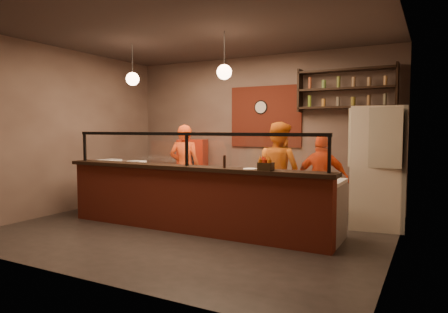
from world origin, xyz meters
The scene contains 29 objects.
floor centered at (0.00, 0.00, 0.00)m, with size 6.00×6.00×0.00m, color black.
ceiling centered at (0.00, 0.00, 3.20)m, with size 6.00×6.00×0.00m, color #3C322E.
wall_back centered at (0.00, 2.50, 1.60)m, with size 6.00×6.00×0.00m, color #746055.
wall_left centered at (-3.00, 0.00, 1.60)m, with size 5.00×5.00×0.00m, color #746055.
wall_right centered at (3.00, 0.00, 1.60)m, with size 5.00×5.00×0.00m, color #746055.
wall_front centered at (0.00, -2.50, 1.60)m, with size 6.00×6.00×0.00m, color #746055.
brick_patch centered at (0.20, 2.47, 1.90)m, with size 1.60×0.04×1.30m, color maroon.
service_counter centered at (0.00, -0.30, 0.50)m, with size 4.60×0.25×1.00m, color maroon.
counter_ledge centered at (0.00, -0.30, 1.03)m, with size 4.70×0.37×0.06m, color black.
worktop_cabinet centered at (0.00, 0.20, 0.42)m, with size 4.60×0.75×0.85m, color gray.
worktop centered at (0.00, 0.20, 0.88)m, with size 4.60×0.75×0.05m, color white.
sneeze_guard centered at (0.00, -0.30, 1.37)m, with size 4.50×0.05×0.52m.
wall_shelving centered at (1.90, 2.32, 2.40)m, with size 1.84×0.28×0.85m.
wall_clock centered at (0.10, 2.46, 2.10)m, with size 0.30×0.30×0.04m, color black.
pendant_left centered at (-1.50, 0.20, 2.55)m, with size 0.24×0.24×0.77m.
pendant_right centered at (0.40, 0.20, 2.55)m, with size 0.24×0.24×0.77m.
cook_left centered at (-1.01, 1.17, 0.86)m, with size 0.63×0.41×1.72m, color #ED4916.
cook_mid centered at (1.01, 1.10, 0.88)m, with size 0.85×0.67×1.76m, color #C75F12.
cook_right centered at (1.73, 1.27, 0.77)m, with size 0.90×0.37×1.54m, color #E34515.
fridge centered at (2.60, 1.46, 1.00)m, with size 0.83×0.78×2.00m, color beige.
red_cooler centered at (-1.45, 2.15, 0.70)m, with size 0.60×0.55×1.40m, color red.
pizza_dough centered at (0.02, 0.33, 0.91)m, with size 0.49×0.49×0.01m, color #EDE4C9.
prep_tub_a centered at (-1.49, 0.27, 0.97)m, with size 0.29×0.23×0.14m, color white.
prep_tub_b centered at (-2.15, 0.33, 0.97)m, with size 0.29×0.23×0.14m, color silver.
prep_tub_c centered at (-2.15, 0.09, 0.97)m, with size 0.30×0.24×0.15m, color white.
rolling_pin centered at (-1.71, 0.13, 0.93)m, with size 0.06×0.06×0.34m, color yellow.
condiment_caddy centered at (1.36, -0.36, 1.12)m, with size 0.20×0.16×0.11m, color black.
pepper_mill centered at (0.68, -0.33, 1.15)m, with size 0.04×0.04×0.19m, color black.
small_plate centered at (1.11, -0.35, 1.07)m, with size 0.21×0.21×0.01m, color white.
Camera 1 is at (3.44, -5.53, 1.64)m, focal length 32.00 mm.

